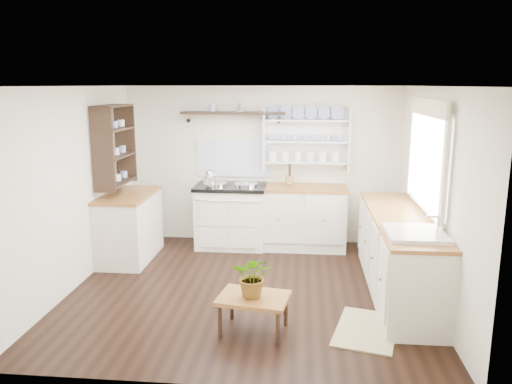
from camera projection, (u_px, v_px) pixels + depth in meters
floor at (248, 289)px, 5.76m from camera, size 4.00×3.80×0.01m
wall_back at (262, 165)px, 7.37m from camera, size 4.00×0.02×2.30m
wall_right at (433, 196)px, 5.33m from camera, size 0.02×3.80×2.30m
wall_left at (74, 189)px, 5.71m from camera, size 0.02×3.80×2.30m
ceiling at (247, 86)px, 5.28m from camera, size 4.00×3.80×0.01m
window at (427, 156)px, 5.40m from camera, size 0.08×1.55×1.22m
aga_cooker at (231, 215)px, 7.23m from camera, size 1.01×0.70×0.94m
back_cabinets at (301, 216)px, 7.17m from camera, size 1.27×0.63×0.90m
right_cabinets at (399, 253)px, 5.61m from camera, size 0.62×2.43×0.90m
belfast_sink at (415, 245)px, 4.80m from camera, size 0.55×0.60×0.45m
left_cabinets at (129, 226)px, 6.70m from camera, size 0.62×1.13×0.90m
plate_rack at (306, 138)px, 7.19m from camera, size 1.20×0.22×0.90m
high_shelf at (233, 114)px, 7.13m from camera, size 1.50×0.29×0.16m
left_shelving at (114, 145)px, 6.48m from camera, size 0.28×0.80×1.05m
kettle at (210, 178)px, 7.02m from camera, size 0.17×0.17×0.21m
utensil_crock at (289, 180)px, 7.15m from camera, size 0.11×0.11×0.13m
center_table at (254, 301)px, 4.73m from camera, size 0.72×0.57×0.35m
potted_plant at (254, 276)px, 4.68m from camera, size 0.40×0.35×0.41m
floor_rug at (366, 330)px, 4.80m from camera, size 0.74×0.96×0.02m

